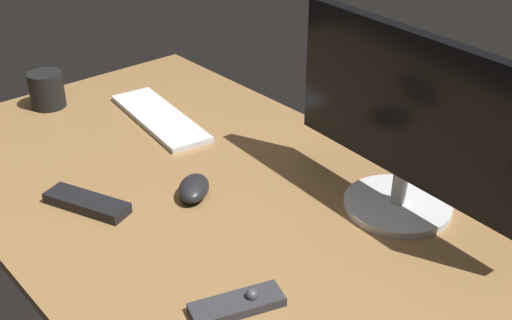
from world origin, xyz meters
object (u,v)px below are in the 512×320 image
(coffee_mug, at_px, (47,90))
(keyboard, at_px, (160,118))
(computer_mouse, at_px, (194,188))
(media_remote, at_px, (238,304))
(monitor, at_px, (408,122))
(tv_remote, at_px, (87,203))

(coffee_mug, bearing_deg, keyboard, 33.90)
(computer_mouse, xyz_separation_m, media_remote, (0.32, -0.15, -0.01))
(media_remote, bearing_deg, keyboard, 84.61)
(media_remote, height_order, coffee_mug, coffee_mug)
(computer_mouse, bearing_deg, monitor, 89.16)
(computer_mouse, height_order, coffee_mug, coffee_mug)
(keyboard, height_order, coffee_mug, coffee_mug)
(keyboard, height_order, computer_mouse, computer_mouse)
(keyboard, distance_m, coffee_mug, 0.32)
(tv_remote, bearing_deg, media_remote, -16.75)
(monitor, xyz_separation_m, keyboard, (-0.65, -0.14, -0.19))
(monitor, relative_size, keyboard, 1.54)
(keyboard, relative_size, coffee_mug, 3.83)
(tv_remote, bearing_deg, computer_mouse, 38.13)
(tv_remote, height_order, coffee_mug, coffee_mug)
(media_remote, height_order, tv_remote, media_remote)
(coffee_mug, bearing_deg, monitor, 19.06)
(computer_mouse, bearing_deg, tv_remote, -73.21)
(computer_mouse, bearing_deg, coffee_mug, -131.05)
(tv_remote, bearing_deg, monitor, 26.52)
(keyboard, distance_m, computer_mouse, 0.38)
(monitor, bearing_deg, tv_remote, -126.42)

